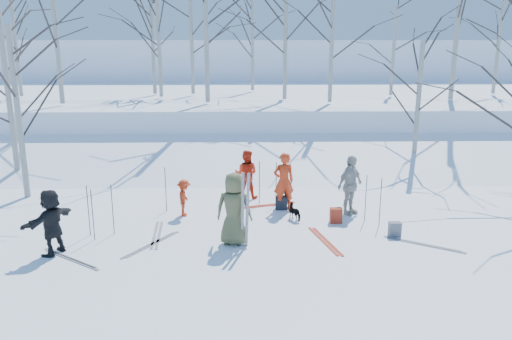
{
  "coord_description": "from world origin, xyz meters",
  "views": [
    {
      "loc": [
        -0.31,
        -12.37,
        4.86
      ],
      "look_at": [
        0.0,
        1.5,
        1.3
      ],
      "focal_mm": 35.0,
      "sensor_mm": 36.0,
      "label": 1
    }
  ],
  "objects_px": {
    "backpack_red": "(336,216)",
    "backpack_dark": "(281,203)",
    "skier_red_seated": "(184,198)",
    "skier_grey_west": "(51,222)",
    "dog": "(295,212)",
    "backpack_grey": "(395,229)",
    "skier_redor_behind": "(246,174)",
    "skier_cream_east": "(350,185)",
    "skier_red_north": "(284,181)",
    "skier_olive_center": "(234,209)"
  },
  "relations": [
    {
      "from": "skier_red_north",
      "to": "backpack_red",
      "type": "height_order",
      "value": "skier_red_north"
    },
    {
      "from": "backpack_red",
      "to": "skier_red_north",
      "type": "bearing_deg",
      "value": 139.09
    },
    {
      "from": "skier_cream_east",
      "to": "skier_red_seated",
      "type": "bearing_deg",
      "value": 139.65
    },
    {
      "from": "skier_red_seated",
      "to": "skier_cream_east",
      "type": "xyz_separation_m",
      "value": [
        4.77,
        0.05,
        0.33
      ]
    },
    {
      "from": "skier_olive_center",
      "to": "backpack_red",
      "type": "bearing_deg",
      "value": -143.56
    },
    {
      "from": "skier_red_north",
      "to": "skier_redor_behind",
      "type": "bearing_deg",
      "value": -60.5
    },
    {
      "from": "backpack_red",
      "to": "dog",
      "type": "bearing_deg",
      "value": 166.44
    },
    {
      "from": "skier_olive_center",
      "to": "backpack_dark",
      "type": "relative_size",
      "value": 4.55
    },
    {
      "from": "skier_olive_center",
      "to": "backpack_dark",
      "type": "xyz_separation_m",
      "value": [
        1.36,
        2.62,
        -0.71
      ]
    },
    {
      "from": "backpack_red",
      "to": "backpack_dark",
      "type": "xyz_separation_m",
      "value": [
        -1.43,
        1.2,
        -0.01
      ]
    },
    {
      "from": "skier_grey_west",
      "to": "backpack_dark",
      "type": "distance_m",
      "value": 6.45
    },
    {
      "from": "skier_cream_east",
      "to": "dog",
      "type": "xyz_separation_m",
      "value": [
        -1.61,
        -0.47,
        -0.63
      ]
    },
    {
      "from": "dog",
      "to": "backpack_red",
      "type": "relative_size",
      "value": 1.33
    },
    {
      "from": "backpack_dark",
      "to": "dog",
      "type": "bearing_deg",
      "value": -70.54
    },
    {
      "from": "skier_redor_behind",
      "to": "skier_cream_east",
      "type": "xyz_separation_m",
      "value": [
        2.98,
        -1.64,
        0.09
      ]
    },
    {
      "from": "skier_red_seated",
      "to": "backpack_grey",
      "type": "distance_m",
      "value": 5.86
    },
    {
      "from": "skier_grey_west",
      "to": "backpack_dark",
      "type": "relative_size",
      "value": 3.96
    },
    {
      "from": "skier_red_north",
      "to": "backpack_grey",
      "type": "bearing_deg",
      "value": 127.52
    },
    {
      "from": "skier_red_seated",
      "to": "backpack_dark",
      "type": "height_order",
      "value": "skier_red_seated"
    },
    {
      "from": "skier_redor_behind",
      "to": "backpack_grey",
      "type": "xyz_separation_m",
      "value": [
        3.81,
        -3.4,
        -0.59
      ]
    },
    {
      "from": "skier_red_seated",
      "to": "backpack_grey",
      "type": "relative_size",
      "value": 2.83
    },
    {
      "from": "backpack_grey",
      "to": "backpack_red",
      "type": "bearing_deg",
      "value": 142.74
    },
    {
      "from": "skier_olive_center",
      "to": "skier_grey_west",
      "type": "bearing_deg",
      "value": 16.09
    },
    {
      "from": "dog",
      "to": "backpack_grey",
      "type": "bearing_deg",
      "value": 118.44
    },
    {
      "from": "skier_redor_behind",
      "to": "skier_cream_east",
      "type": "bearing_deg",
      "value": 164.33
    },
    {
      "from": "skier_red_seated",
      "to": "skier_grey_west",
      "type": "relative_size",
      "value": 0.68
    },
    {
      "from": "skier_red_seated",
      "to": "skier_grey_west",
      "type": "height_order",
      "value": "skier_grey_west"
    },
    {
      "from": "skier_red_north",
      "to": "skier_redor_behind",
      "type": "xyz_separation_m",
      "value": [
        -1.11,
        1.19,
        -0.09
      ]
    },
    {
      "from": "backpack_grey",
      "to": "backpack_dark",
      "type": "height_order",
      "value": "backpack_dark"
    },
    {
      "from": "skier_red_seated",
      "to": "skier_grey_west",
      "type": "distance_m",
      "value": 3.82
    },
    {
      "from": "dog",
      "to": "skier_redor_behind",
      "type": "bearing_deg",
      "value": -90.77
    },
    {
      "from": "skier_red_seated",
      "to": "backpack_red",
      "type": "xyz_separation_m",
      "value": [
        4.26,
        -0.68,
        -0.33
      ]
    },
    {
      "from": "skier_redor_behind",
      "to": "skier_cream_east",
      "type": "relative_size",
      "value": 0.9
    },
    {
      "from": "skier_red_north",
      "to": "skier_grey_west",
      "type": "bearing_deg",
      "value": 15.37
    },
    {
      "from": "skier_red_north",
      "to": "dog",
      "type": "relative_size",
      "value": 3.11
    },
    {
      "from": "skier_grey_west",
      "to": "skier_red_seated",
      "type": "bearing_deg",
      "value": 158.93
    },
    {
      "from": "skier_olive_center",
      "to": "skier_red_north",
      "type": "bearing_deg",
      "value": -109.16
    },
    {
      "from": "skier_grey_west",
      "to": "dog",
      "type": "bearing_deg",
      "value": 136.02
    },
    {
      "from": "skier_grey_west",
      "to": "backpack_red",
      "type": "bearing_deg",
      "value": 131.07
    },
    {
      "from": "skier_olive_center",
      "to": "skier_red_north",
      "type": "xyz_separation_m",
      "value": [
        1.42,
        2.61,
        -0.04
      ]
    },
    {
      "from": "skier_redor_behind",
      "to": "skier_grey_west",
      "type": "relative_size",
      "value": 0.99
    },
    {
      "from": "skier_red_seated",
      "to": "skier_redor_behind",
      "type": "bearing_deg",
      "value": -45.7
    },
    {
      "from": "skier_red_north",
      "to": "skier_red_seated",
      "type": "relative_size",
      "value": 1.62
    },
    {
      "from": "dog",
      "to": "backpack_grey",
      "type": "distance_m",
      "value": 2.76
    },
    {
      "from": "skier_red_north",
      "to": "backpack_dark",
      "type": "xyz_separation_m",
      "value": [
        -0.06,
        0.02,
        -0.67
      ]
    },
    {
      "from": "skier_red_north",
      "to": "skier_redor_behind",
      "type": "height_order",
      "value": "skier_red_north"
    },
    {
      "from": "skier_red_north",
      "to": "backpack_grey",
      "type": "xyz_separation_m",
      "value": [
        2.71,
        -2.2,
        -0.68
      ]
    },
    {
      "from": "backpack_red",
      "to": "skier_cream_east",
      "type": "bearing_deg",
      "value": 55.12
    },
    {
      "from": "skier_cream_east",
      "to": "skier_grey_west",
      "type": "bearing_deg",
      "value": 158.43
    },
    {
      "from": "skier_red_seated",
      "to": "dog",
      "type": "xyz_separation_m",
      "value": [
        3.16,
        -0.42,
        -0.3
      ]
    }
  ]
}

